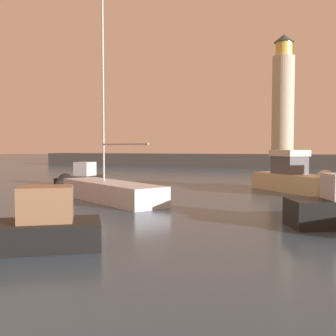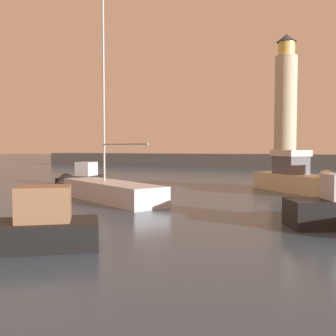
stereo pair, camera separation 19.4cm
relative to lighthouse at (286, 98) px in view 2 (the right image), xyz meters
name	(u,v)px [view 2 (the right image)]	position (x,y,z in m)	size (l,w,h in m)	color
ground_plane	(220,187)	(-3.49, -29.42, -10.14)	(220.00, 220.00, 0.00)	#384C60
breakwater	(260,161)	(-3.49, 0.00, -9.14)	(69.85, 4.26, 2.00)	#423F3D
lighthouse	(286,98)	(0.00, 0.00, 0.00)	(3.12, 3.12, 17.19)	beige
motorboat_1	(78,180)	(-13.56, -33.80, -9.53)	(1.58, 5.98, 2.20)	black
motorboat_5	(303,180)	(2.71, -31.69, -9.22)	(7.06, 7.45, 3.26)	beige
sailboat_moored	(111,190)	(-7.80, -39.48, -9.52)	(8.19, 6.47, 13.24)	silver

